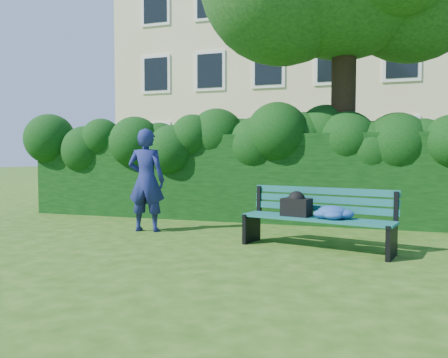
% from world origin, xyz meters
% --- Properties ---
extents(ground, '(80.00, 80.00, 0.00)m').
position_xyz_m(ground, '(0.00, 0.00, 0.00)').
color(ground, '#244B10').
rests_on(ground, ground).
extents(apartment_building, '(16.00, 8.08, 12.00)m').
position_xyz_m(apartment_building, '(-0.00, 13.99, 6.00)').
color(apartment_building, '#D0C18B').
rests_on(apartment_building, ground).
extents(hedge, '(10.00, 1.00, 1.80)m').
position_xyz_m(hedge, '(0.00, 2.20, 0.90)').
color(hedge, black).
rests_on(hedge, ground).
extents(park_bench, '(2.27, 1.08, 0.89)m').
position_xyz_m(park_bench, '(1.73, -0.37, 0.51)').
color(park_bench, '#115754').
rests_on(park_bench, ground).
extents(man_reading, '(0.73, 0.53, 1.85)m').
position_xyz_m(man_reading, '(-1.35, 0.23, 0.92)').
color(man_reading, navy).
rests_on(man_reading, ground).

